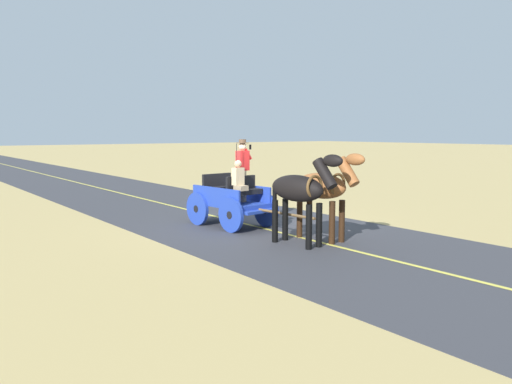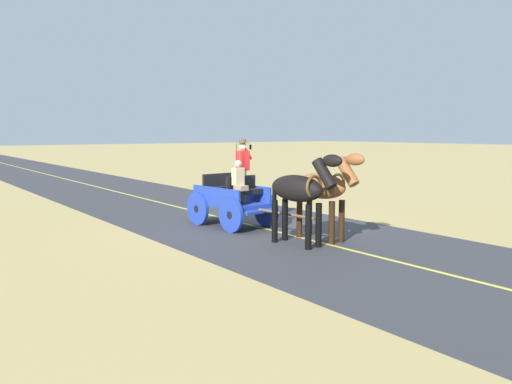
% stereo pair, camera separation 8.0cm
% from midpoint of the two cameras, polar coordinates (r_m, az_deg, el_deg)
% --- Properties ---
extents(ground_plane, '(200.00, 200.00, 0.00)m').
position_cam_midpoint_polar(ground_plane, '(14.95, -0.49, -3.78)').
color(ground_plane, tan).
extents(road_surface, '(6.38, 160.00, 0.01)m').
position_cam_midpoint_polar(road_surface, '(14.95, -0.49, -3.77)').
color(road_surface, '#38383D').
rests_on(road_surface, ground).
extents(road_centre_stripe, '(0.12, 160.00, 0.00)m').
position_cam_midpoint_polar(road_centre_stripe, '(14.95, -0.49, -3.75)').
color(road_centre_stripe, '#DBCC4C').
rests_on(road_centre_stripe, road_surface).
extents(horse_drawn_carriage, '(1.64, 4.52, 2.50)m').
position_cam_midpoint_polar(horse_drawn_carriage, '(14.82, -2.69, -0.69)').
color(horse_drawn_carriage, '#1E3899').
rests_on(horse_drawn_carriage, ground).
extents(horse_near_side, '(0.68, 2.14, 2.21)m').
position_cam_midpoint_polar(horse_near_side, '(12.90, 7.35, 0.45)').
color(horse_near_side, brown).
rests_on(horse_near_side, ground).
extents(horse_off_side, '(0.75, 2.14, 2.21)m').
position_cam_midpoint_polar(horse_off_side, '(12.27, 4.74, 0.16)').
color(horse_off_side, black).
rests_on(horse_off_side, ground).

